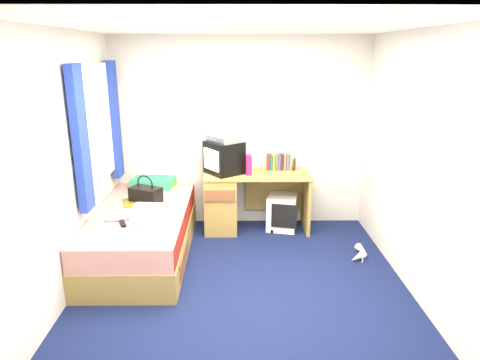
{
  "coord_description": "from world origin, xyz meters",
  "views": [
    {
      "loc": [
        -0.06,
        -3.68,
        2.21
      ],
      "look_at": [
        -0.02,
        0.7,
        0.88
      ],
      "focal_mm": 32.0,
      "sensor_mm": 36.0,
      "label": 1
    }
  ],
  "objects_px": {
    "bed": "(143,233)",
    "pink_water_bottle": "(249,166)",
    "picture_frame": "(294,164)",
    "remote_control": "(123,224)",
    "handbag": "(146,194)",
    "colour_swatch_fan": "(130,230)",
    "aerosol_can": "(251,166)",
    "white_heels": "(360,254)",
    "crt_tv": "(224,157)",
    "magazine": "(133,203)",
    "pillow": "(154,182)",
    "water_bottle": "(117,218)",
    "desk": "(235,199)",
    "vcr": "(224,139)",
    "storage_cube": "(282,212)",
    "towel": "(149,212)"
  },
  "relations": [
    {
      "from": "bed",
      "to": "pink_water_bottle",
      "type": "distance_m",
      "value": 1.49
    },
    {
      "from": "picture_frame",
      "to": "remote_control",
      "type": "xyz_separation_m",
      "value": [
        -1.88,
        -1.28,
        -0.27
      ]
    },
    {
      "from": "handbag",
      "to": "colour_swatch_fan",
      "type": "distance_m",
      "value": 0.83
    },
    {
      "from": "aerosol_can",
      "to": "white_heels",
      "type": "bearing_deg",
      "value": -35.03
    },
    {
      "from": "crt_tv",
      "to": "magazine",
      "type": "bearing_deg",
      "value": -99.86
    },
    {
      "from": "pillow",
      "to": "remote_control",
      "type": "distance_m",
      "value": 1.25
    },
    {
      "from": "water_bottle",
      "to": "colour_swatch_fan",
      "type": "bearing_deg",
      "value": -54.17
    },
    {
      "from": "remote_control",
      "to": "white_heels",
      "type": "bearing_deg",
      "value": -16.4
    },
    {
      "from": "desk",
      "to": "crt_tv",
      "type": "height_order",
      "value": "crt_tv"
    },
    {
      "from": "vcr",
      "to": "colour_swatch_fan",
      "type": "bearing_deg",
      "value": -71.49
    },
    {
      "from": "picture_frame",
      "to": "vcr",
      "type": "bearing_deg",
      "value": -156.89
    },
    {
      "from": "white_heels",
      "to": "aerosol_can",
      "type": "bearing_deg",
      "value": 144.97
    },
    {
      "from": "storage_cube",
      "to": "magazine",
      "type": "xyz_separation_m",
      "value": [
        -1.77,
        -0.51,
        0.32
      ]
    },
    {
      "from": "pink_water_bottle",
      "to": "handbag",
      "type": "distance_m",
      "value": 1.27
    },
    {
      "from": "desk",
      "to": "colour_swatch_fan",
      "type": "height_order",
      "value": "desk"
    },
    {
      "from": "picture_frame",
      "to": "magazine",
      "type": "height_order",
      "value": "picture_frame"
    },
    {
      "from": "aerosol_can",
      "to": "magazine",
      "type": "bearing_deg",
      "value": -158.8
    },
    {
      "from": "desk",
      "to": "magazine",
      "type": "distance_m",
      "value": 1.28
    },
    {
      "from": "pillow",
      "to": "pink_water_bottle",
      "type": "bearing_deg",
      "value": -9.65
    },
    {
      "from": "bed",
      "to": "picture_frame",
      "type": "height_order",
      "value": "picture_frame"
    },
    {
      "from": "magazine",
      "to": "vcr",
      "type": "bearing_deg",
      "value": 26.42
    },
    {
      "from": "desk",
      "to": "bed",
      "type": "bearing_deg",
      "value": -144.29
    },
    {
      "from": "handbag",
      "to": "vcr",
      "type": "bearing_deg",
      "value": 52.91
    },
    {
      "from": "bed",
      "to": "pillow",
      "type": "xyz_separation_m",
      "value": [
        -0.01,
        0.85,
        0.33
      ]
    },
    {
      "from": "white_heels",
      "to": "vcr",
      "type": "bearing_deg",
      "value": 151.7
    },
    {
      "from": "water_bottle",
      "to": "bed",
      "type": "bearing_deg",
      "value": 59.1
    },
    {
      "from": "towel",
      "to": "storage_cube",
      "type": "bearing_deg",
      "value": 31.67
    },
    {
      "from": "crt_tv",
      "to": "picture_frame",
      "type": "xyz_separation_m",
      "value": [
        0.89,
        0.14,
        -0.13
      ]
    },
    {
      "from": "aerosol_can",
      "to": "picture_frame",
      "type": "bearing_deg",
      "value": 12.61
    },
    {
      "from": "bed",
      "to": "colour_swatch_fan",
      "type": "height_order",
      "value": "colour_swatch_fan"
    },
    {
      "from": "magazine",
      "to": "colour_swatch_fan",
      "type": "bearing_deg",
      "value": -79.59
    },
    {
      "from": "pink_water_bottle",
      "to": "magazine",
      "type": "xyz_separation_m",
      "value": [
        -1.33,
        -0.41,
        -0.32
      ]
    },
    {
      "from": "desk",
      "to": "towel",
      "type": "xyz_separation_m",
      "value": [
        -0.9,
        -0.92,
        0.19
      ]
    },
    {
      "from": "water_bottle",
      "to": "crt_tv",
      "type": "bearing_deg",
      "value": 44.11
    },
    {
      "from": "vcr",
      "to": "pink_water_bottle",
      "type": "height_order",
      "value": "vcr"
    },
    {
      "from": "crt_tv",
      "to": "picture_frame",
      "type": "distance_m",
      "value": 0.91
    },
    {
      "from": "aerosol_can",
      "to": "handbag",
      "type": "bearing_deg",
      "value": -158.21
    },
    {
      "from": "remote_control",
      "to": "white_heels",
      "type": "relative_size",
      "value": 0.42
    },
    {
      "from": "towel",
      "to": "remote_control",
      "type": "height_order",
      "value": "towel"
    },
    {
      "from": "desk",
      "to": "pillow",
      "type": "bearing_deg",
      "value": 173.86
    },
    {
      "from": "pillow",
      "to": "crt_tv",
      "type": "xyz_separation_m",
      "value": [
        0.91,
        -0.11,
        0.35
      ]
    },
    {
      "from": "colour_swatch_fan",
      "to": "picture_frame",
      "type": "bearing_deg",
      "value": 39.09
    },
    {
      "from": "bed",
      "to": "pink_water_bottle",
      "type": "bearing_deg",
      "value": 28.25
    },
    {
      "from": "towel",
      "to": "white_heels",
      "type": "distance_m",
      "value": 2.36
    },
    {
      "from": "crt_tv",
      "to": "magazine",
      "type": "xyz_separation_m",
      "value": [
        -1.03,
        -0.51,
        -0.4
      ]
    },
    {
      "from": "vcr",
      "to": "white_heels",
      "type": "height_order",
      "value": "vcr"
    },
    {
      "from": "handbag",
      "to": "water_bottle",
      "type": "xyz_separation_m",
      "value": [
        -0.18,
        -0.57,
        -0.06
      ]
    },
    {
      "from": "pillow",
      "to": "water_bottle",
      "type": "bearing_deg",
      "value": -98.16
    },
    {
      "from": "bed",
      "to": "vcr",
      "type": "bearing_deg",
      "value": 39.62
    },
    {
      "from": "picture_frame",
      "to": "towel",
      "type": "distance_m",
      "value": 1.99
    }
  ]
}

